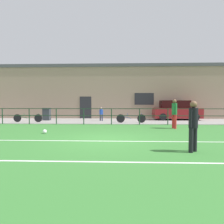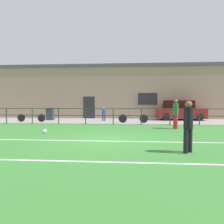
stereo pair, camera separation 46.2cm
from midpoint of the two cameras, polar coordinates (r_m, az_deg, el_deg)
ground at (r=9.35m, az=-3.27°, el=-7.48°), size 60.00×44.00×0.04m
field_line_touchline at (r=8.98m, az=-3.52°, el=-7.78°), size 36.00×0.11×0.00m
field_line_hash at (r=6.04m, az=-6.61°, el=-13.12°), size 36.00×0.11×0.00m
pavement_strip at (r=17.75m, az=-0.52°, el=-2.42°), size 48.00×5.00×0.02m
perimeter_fence at (r=15.21m, az=-1.02°, el=-0.54°), size 36.07×0.07×1.15m
clubhouse_facade at (r=21.39m, az=-0.00°, el=5.46°), size 28.00×2.56×5.20m
player_goalkeeper at (r=7.36m, az=19.26°, el=-2.83°), size 0.36×0.35×1.68m
player_striker at (r=13.41m, az=15.43°, el=0.02°), size 0.31×0.48×1.78m
soccer_ball_match at (r=11.56m, az=-18.69°, el=-4.98°), size 0.21×0.21×0.21m
spectator_child at (r=17.78m, az=-3.66°, el=-0.33°), size 0.30×0.20×1.12m
parked_car_red at (r=19.65m, az=16.17°, el=0.35°), size 4.07×1.90×1.71m
bicycle_parked_0 at (r=16.28m, az=4.29°, el=-1.70°), size 2.23×0.04×0.74m
bicycle_parked_1 at (r=18.07m, az=-22.33°, el=-1.48°), size 2.29×0.04×0.72m
trash_bin_0 at (r=19.24m, az=-17.76°, el=-0.53°), size 0.63×0.54×1.05m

